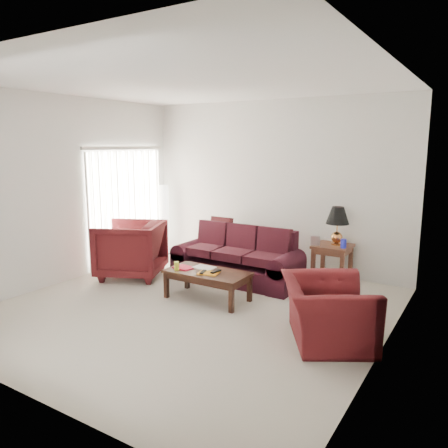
{
  "coord_description": "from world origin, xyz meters",
  "views": [
    {
      "loc": [
        3.39,
        -4.61,
        2.22
      ],
      "look_at": [
        0.0,
        0.85,
        1.05
      ],
      "focal_mm": 35.0,
      "sensor_mm": 36.0,
      "label": 1
    }
  ],
  "objects_px": {
    "floor_lamp": "(164,219)",
    "coffee_table": "(207,285)",
    "end_table": "(332,264)",
    "armchair_right": "(327,311)",
    "armchair_left": "(131,249)",
    "sofa": "(237,255)"
  },
  "relations": [
    {
      "from": "armchair_right",
      "to": "coffee_table",
      "type": "height_order",
      "value": "armchair_right"
    },
    {
      "from": "sofa",
      "to": "end_table",
      "type": "relative_size",
      "value": 3.36
    },
    {
      "from": "floor_lamp",
      "to": "coffee_table",
      "type": "relative_size",
      "value": 1.18
    },
    {
      "from": "floor_lamp",
      "to": "armchair_right",
      "type": "distance_m",
      "value": 4.75
    },
    {
      "from": "coffee_table",
      "to": "armchair_right",
      "type": "bearing_deg",
      "value": -7.75
    },
    {
      "from": "armchair_left",
      "to": "floor_lamp",
      "type": "bearing_deg",
      "value": 174.81
    },
    {
      "from": "armchair_left",
      "to": "armchair_right",
      "type": "relative_size",
      "value": 0.96
    },
    {
      "from": "end_table",
      "to": "floor_lamp",
      "type": "relative_size",
      "value": 0.44
    },
    {
      "from": "floor_lamp",
      "to": "coffee_table",
      "type": "height_order",
      "value": "floor_lamp"
    },
    {
      "from": "end_table",
      "to": "armchair_right",
      "type": "bearing_deg",
      "value": -73.35
    },
    {
      "from": "floor_lamp",
      "to": "armchair_right",
      "type": "xyz_separation_m",
      "value": [
        4.19,
        -2.2,
        -0.36
      ]
    },
    {
      "from": "sofa",
      "to": "coffee_table",
      "type": "relative_size",
      "value": 1.73
    },
    {
      "from": "coffee_table",
      "to": "armchair_left",
      "type": "bearing_deg",
      "value": 175.8
    },
    {
      "from": "floor_lamp",
      "to": "armchair_right",
      "type": "relative_size",
      "value": 1.31
    },
    {
      "from": "armchair_right",
      "to": "coffee_table",
      "type": "xyz_separation_m",
      "value": [
        -1.91,
        0.41,
        -0.14
      ]
    },
    {
      "from": "floor_lamp",
      "to": "armchair_left",
      "type": "distance_m",
      "value": 1.64
    },
    {
      "from": "sofa",
      "to": "armchair_right",
      "type": "relative_size",
      "value": 1.93
    },
    {
      "from": "armchair_left",
      "to": "armchair_right",
      "type": "height_order",
      "value": "armchair_left"
    },
    {
      "from": "sofa",
      "to": "armchair_right",
      "type": "xyz_separation_m",
      "value": [
        2.0,
        -1.4,
        -0.08
      ]
    },
    {
      "from": "end_table",
      "to": "armchair_right",
      "type": "xyz_separation_m",
      "value": [
        0.64,
        -2.15,
        0.04
      ]
    },
    {
      "from": "end_table",
      "to": "coffee_table",
      "type": "relative_size",
      "value": 0.52
    },
    {
      "from": "sofa",
      "to": "armchair_left",
      "type": "xyz_separation_m",
      "value": [
        -1.64,
        -0.73,
        0.05
      ]
    }
  ]
}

